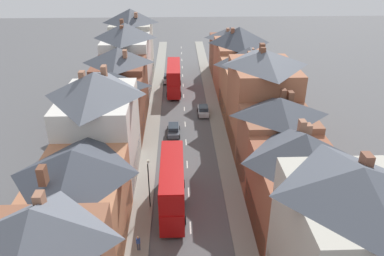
{
  "coord_description": "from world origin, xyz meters",
  "views": [
    {
      "loc": [
        -0.97,
        -17.27,
        25.9
      ],
      "look_at": [
        0.87,
        30.19,
        2.19
      ],
      "focal_mm": 35.0,
      "sensor_mm": 36.0,
      "label": 1
    }
  ],
  "objects_px": {
    "car_parked_left_a": "(174,129)",
    "car_near_silver": "(168,78)",
    "pedestrian_near_right": "(138,243)",
    "double_decker_bus_mid_street": "(172,184)",
    "car_parked_right_a": "(203,110)",
    "street_lamp": "(149,182)",
    "double_decker_bus_lead": "(174,77)"
  },
  "relations": [
    {
      "from": "double_decker_bus_mid_street",
      "to": "pedestrian_near_right",
      "type": "relative_size",
      "value": 6.71
    },
    {
      "from": "double_decker_bus_lead",
      "to": "car_parked_left_a",
      "type": "relative_size",
      "value": 2.35
    },
    {
      "from": "double_decker_bus_mid_street",
      "to": "car_parked_right_a",
      "type": "distance_m",
      "value": 24.38
    },
    {
      "from": "pedestrian_near_right",
      "to": "street_lamp",
      "type": "height_order",
      "value": "street_lamp"
    },
    {
      "from": "double_decker_bus_lead",
      "to": "car_near_silver",
      "type": "relative_size",
      "value": 2.76
    },
    {
      "from": "car_parked_left_a",
      "to": "pedestrian_near_right",
      "type": "height_order",
      "value": "pedestrian_near_right"
    },
    {
      "from": "car_parked_left_a",
      "to": "car_parked_right_a",
      "type": "bearing_deg",
      "value": 54.24
    },
    {
      "from": "pedestrian_near_right",
      "to": "double_decker_bus_lead",
      "type": "bearing_deg",
      "value": 85.74
    },
    {
      "from": "car_near_silver",
      "to": "car_parked_right_a",
      "type": "relative_size",
      "value": 0.97
    },
    {
      "from": "car_near_silver",
      "to": "street_lamp",
      "type": "xyz_separation_m",
      "value": [
        -1.15,
        -40.26,
        2.41
      ]
    },
    {
      "from": "street_lamp",
      "to": "car_parked_right_a",
      "type": "bearing_deg",
      "value": 72.89
    },
    {
      "from": "pedestrian_near_right",
      "to": "street_lamp",
      "type": "relative_size",
      "value": 0.29
    },
    {
      "from": "car_near_silver",
      "to": "pedestrian_near_right",
      "type": "bearing_deg",
      "value": -92.22
    },
    {
      "from": "car_parked_left_a",
      "to": "car_parked_right_a",
      "type": "distance_m",
      "value": 8.38
    },
    {
      "from": "car_near_silver",
      "to": "car_parked_left_a",
      "type": "relative_size",
      "value": 0.85
    },
    {
      "from": "car_parked_left_a",
      "to": "street_lamp",
      "type": "relative_size",
      "value": 0.83
    },
    {
      "from": "car_near_silver",
      "to": "car_parked_right_a",
      "type": "bearing_deg",
      "value": -69.28
    },
    {
      "from": "car_near_silver",
      "to": "car_parked_left_a",
      "type": "xyz_separation_m",
      "value": [
        1.3,
        -23.19,
        -0.03
      ]
    },
    {
      "from": "car_near_silver",
      "to": "pedestrian_near_right",
      "type": "distance_m",
      "value": 46.84
    },
    {
      "from": "double_decker_bus_lead",
      "to": "car_parked_right_a",
      "type": "bearing_deg",
      "value": -66.4
    },
    {
      "from": "car_parked_left_a",
      "to": "pedestrian_near_right",
      "type": "relative_size",
      "value": 2.85
    },
    {
      "from": "car_parked_left_a",
      "to": "street_lamp",
      "type": "xyz_separation_m",
      "value": [
        -2.45,
        -17.07,
        2.45
      ]
    },
    {
      "from": "double_decker_bus_lead",
      "to": "pedestrian_near_right",
      "type": "distance_m",
      "value": 41.8
    },
    {
      "from": "double_decker_bus_lead",
      "to": "double_decker_bus_mid_street",
      "type": "xyz_separation_m",
      "value": [
        0.0,
        -35.03,
        0.0
      ]
    },
    {
      "from": "car_parked_left_a",
      "to": "car_near_silver",
      "type": "bearing_deg",
      "value": 93.21
    },
    {
      "from": "double_decker_bus_lead",
      "to": "pedestrian_near_right",
      "type": "height_order",
      "value": "double_decker_bus_lead"
    },
    {
      "from": "car_parked_right_a",
      "to": "street_lamp",
      "type": "bearing_deg",
      "value": -107.11
    },
    {
      "from": "car_parked_left_a",
      "to": "street_lamp",
      "type": "distance_m",
      "value": 17.42
    },
    {
      "from": "car_parked_left_a",
      "to": "car_parked_right_a",
      "type": "xyz_separation_m",
      "value": [
        4.9,
        6.8,
        0.01
      ]
    },
    {
      "from": "street_lamp",
      "to": "double_decker_bus_mid_street",
      "type": "bearing_deg",
      "value": 1.79
    },
    {
      "from": "street_lamp",
      "to": "car_parked_left_a",
      "type": "bearing_deg",
      "value": 81.83
    },
    {
      "from": "car_near_silver",
      "to": "street_lamp",
      "type": "relative_size",
      "value": 0.71
    }
  ]
}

